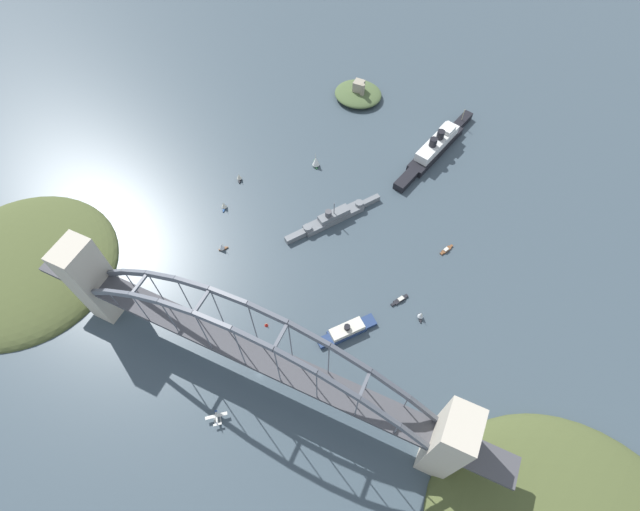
{
  "coord_description": "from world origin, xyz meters",
  "views": [
    {
      "loc": [
        65.15,
        -61.46,
        247.57
      ],
      "look_at": [
        0.0,
        80.08,
        8.0
      ],
      "focal_mm": 25.77,
      "sensor_mm": 36.0,
      "label": 1
    }
  ],
  "objects_px": {
    "fort_island_mid_harbor": "(358,93)",
    "small_boat_2": "(316,161)",
    "naval_cruiser": "(333,218)",
    "small_boat_4": "(446,250)",
    "small_boat_0": "(222,247)",
    "small_boat_3": "(421,315)",
    "ocean_liner": "(436,147)",
    "harbor_ferry_steamer": "(347,330)",
    "seaplane_taxiing_near_bridge": "(217,418)",
    "channel_marker_buoy": "(266,325)",
    "small_boat_6": "(224,205)",
    "harbor_arch_bridge": "(252,352)",
    "small_boat_5": "(400,300)",
    "small_boat_1": "(239,177)"
  },
  "relations": [
    {
      "from": "fort_island_mid_harbor",
      "to": "small_boat_5",
      "type": "height_order",
      "value": "fort_island_mid_harbor"
    },
    {
      "from": "small_boat_2",
      "to": "small_boat_6",
      "type": "bearing_deg",
      "value": -122.94
    },
    {
      "from": "small_boat_3",
      "to": "small_boat_1",
      "type": "bearing_deg",
      "value": 161.8
    },
    {
      "from": "fort_island_mid_harbor",
      "to": "small_boat_3",
      "type": "bearing_deg",
      "value": -57.4
    },
    {
      "from": "fort_island_mid_harbor",
      "to": "harbor_ferry_steamer",
      "type": "bearing_deg",
      "value": -69.6
    },
    {
      "from": "small_boat_2",
      "to": "small_boat_4",
      "type": "xyz_separation_m",
      "value": [
        108.47,
        -32.79,
        -3.82
      ]
    },
    {
      "from": "ocean_liner",
      "to": "harbor_ferry_steamer",
      "type": "bearing_deg",
      "value": -91.07
    },
    {
      "from": "seaplane_taxiing_near_bridge",
      "to": "small_boat_6",
      "type": "bearing_deg",
      "value": 119.73
    },
    {
      "from": "fort_island_mid_harbor",
      "to": "small_boat_3",
      "type": "xyz_separation_m",
      "value": [
        108.94,
        -170.36,
        -0.88
      ]
    },
    {
      "from": "small_boat_1",
      "to": "small_boat_6",
      "type": "height_order",
      "value": "small_boat_6"
    },
    {
      "from": "harbor_arch_bridge",
      "to": "small_boat_0",
      "type": "xyz_separation_m",
      "value": [
        -61.75,
        62.67,
        -29.71
      ]
    },
    {
      "from": "ocean_liner",
      "to": "small_boat_5",
      "type": "relative_size",
      "value": 8.62
    },
    {
      "from": "harbor_ferry_steamer",
      "to": "small_boat_3",
      "type": "distance_m",
      "value": 44.55
    },
    {
      "from": "harbor_arch_bridge",
      "to": "channel_marker_buoy",
      "type": "xyz_separation_m",
      "value": [
        -10.28,
        27.24,
        -31.68
      ]
    },
    {
      "from": "naval_cruiser",
      "to": "small_boat_0",
      "type": "xyz_separation_m",
      "value": [
        -55.68,
        -51.49,
        -0.22
      ]
    },
    {
      "from": "channel_marker_buoy",
      "to": "small_boat_4",
      "type": "bearing_deg",
      "value": 49.74
    },
    {
      "from": "harbor_ferry_steamer",
      "to": "small_boat_0",
      "type": "height_order",
      "value": "harbor_ferry_steamer"
    },
    {
      "from": "naval_cruiser",
      "to": "seaplane_taxiing_near_bridge",
      "type": "relative_size",
      "value": 6.27
    },
    {
      "from": "harbor_ferry_steamer",
      "to": "small_boat_3",
      "type": "xyz_separation_m",
      "value": [
        35.63,
        26.74,
        0.6
      ]
    },
    {
      "from": "harbor_ferry_steamer",
      "to": "seaplane_taxiing_near_bridge",
      "type": "relative_size",
      "value": 3.22
    },
    {
      "from": "ocean_liner",
      "to": "small_boat_2",
      "type": "distance_m",
      "value": 90.48
    },
    {
      "from": "naval_cruiser",
      "to": "channel_marker_buoy",
      "type": "distance_m",
      "value": 87.05
    },
    {
      "from": "harbor_arch_bridge",
      "to": "small_boat_3",
      "type": "distance_m",
      "value": 103.11
    },
    {
      "from": "small_boat_4",
      "to": "naval_cruiser",
      "type": "bearing_deg",
      "value": -173.71
    },
    {
      "from": "harbor_ferry_steamer",
      "to": "seaplane_taxiing_near_bridge",
      "type": "distance_m",
      "value": 84.66
    },
    {
      "from": "ocean_liner",
      "to": "fort_island_mid_harbor",
      "type": "xyz_separation_m",
      "value": [
        -76.34,
        34.56,
        -1.54
      ]
    },
    {
      "from": "channel_marker_buoy",
      "to": "fort_island_mid_harbor",
      "type": "bearing_deg",
      "value": 97.7
    },
    {
      "from": "small_boat_0",
      "to": "ocean_liner",
      "type": "bearing_deg",
      "value": 55.28
    },
    {
      "from": "small_boat_0",
      "to": "harbor_arch_bridge",
      "type": "bearing_deg",
      "value": -45.42
    },
    {
      "from": "small_boat_6",
      "to": "small_boat_5",
      "type": "bearing_deg",
      "value": -7.44
    },
    {
      "from": "seaplane_taxiing_near_bridge",
      "to": "small_boat_2",
      "type": "height_order",
      "value": "small_boat_2"
    },
    {
      "from": "harbor_ferry_steamer",
      "to": "small_boat_5",
      "type": "relative_size",
      "value": 2.8
    },
    {
      "from": "fort_island_mid_harbor",
      "to": "small_boat_2",
      "type": "distance_m",
      "value": 84.77
    },
    {
      "from": "small_boat_2",
      "to": "small_boat_3",
      "type": "height_order",
      "value": "small_boat_2"
    },
    {
      "from": "small_boat_1",
      "to": "small_boat_5",
      "type": "bearing_deg",
      "value": -17.91
    },
    {
      "from": "harbor_ferry_steamer",
      "to": "small_boat_3",
      "type": "bearing_deg",
      "value": 36.89
    },
    {
      "from": "small_boat_2",
      "to": "small_boat_5",
      "type": "distance_m",
      "value": 122.88
    },
    {
      "from": "naval_cruiser",
      "to": "small_boat_4",
      "type": "xyz_separation_m",
      "value": [
        76.54,
        8.44,
        -2.51
      ]
    },
    {
      "from": "fort_island_mid_harbor",
      "to": "channel_marker_buoy",
      "type": "bearing_deg",
      "value": -82.3
    },
    {
      "from": "small_boat_1",
      "to": "small_boat_4",
      "type": "height_order",
      "value": "small_boat_1"
    },
    {
      "from": "ocean_liner",
      "to": "small_boat_6",
      "type": "bearing_deg",
      "value": -135.77
    },
    {
      "from": "small_boat_2",
      "to": "small_boat_5",
      "type": "bearing_deg",
      "value": -40.64
    },
    {
      "from": "seaplane_taxiing_near_bridge",
      "to": "small_boat_1",
      "type": "distance_m",
      "value": 167.2
    },
    {
      "from": "naval_cruiser",
      "to": "small_boat_1",
      "type": "xyz_separation_m",
      "value": [
        -76.09,
        5.62,
        -0.33
      ]
    },
    {
      "from": "channel_marker_buoy",
      "to": "small_boat_3",
      "type": "bearing_deg",
      "value": 27.96
    },
    {
      "from": "small_boat_0",
      "to": "small_boat_3",
      "type": "height_order",
      "value": "small_boat_3"
    },
    {
      "from": "seaplane_taxiing_near_bridge",
      "to": "small_boat_2",
      "type": "distance_m",
      "value": 187.95
    },
    {
      "from": "fort_island_mid_harbor",
      "to": "channel_marker_buoy",
      "type": "relative_size",
      "value": 14.14
    },
    {
      "from": "small_boat_1",
      "to": "channel_marker_buoy",
      "type": "height_order",
      "value": "small_boat_1"
    },
    {
      "from": "harbor_arch_bridge",
      "to": "small_boat_4",
      "type": "relative_size",
      "value": 24.57
    }
  ]
}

